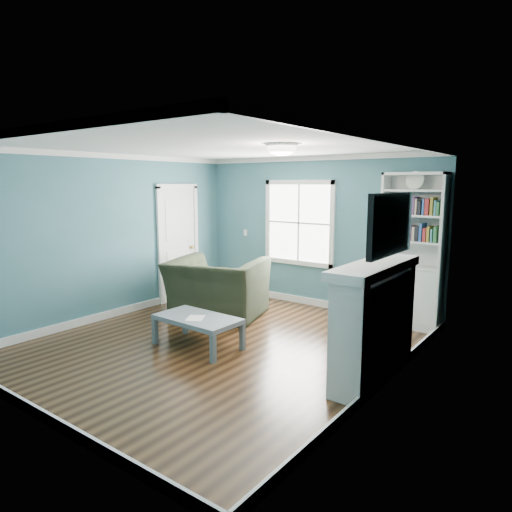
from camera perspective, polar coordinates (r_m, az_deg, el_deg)
The scene contains 13 objects.
floor at distance 6.27m, azimuth -4.52°, elevation -10.95°, with size 5.00×5.00×0.00m, color black.
room_walls at distance 5.91m, azimuth -4.71°, elevation 3.60°, with size 5.00×5.00×5.00m.
trim at distance 5.96m, azimuth -4.66°, elevation 0.30°, with size 4.50×5.00×2.60m.
window at distance 8.11m, azimuth 5.39°, elevation 4.15°, with size 1.40×0.06×1.50m.
bookshelf at distance 7.15m, azimuth 18.84°, elevation -1.23°, with size 0.90×0.35×2.31m.
fireplace at distance 5.19m, azimuth 14.70°, elevation -8.13°, with size 0.44×1.58×1.30m.
tv at distance 4.94m, azimuth 16.51°, elevation 3.84°, with size 0.06×1.10×0.65m, color black.
door at distance 8.51m, azimuth -9.68°, elevation 1.74°, with size 0.12×0.98×2.17m.
ceiling_fixture at distance 5.43m, azimuth 3.22°, elevation 13.35°, with size 0.38×0.38×0.15m.
light_switch at distance 8.81m, azimuth -1.33°, elevation 2.95°, with size 0.08×0.01×0.12m, color white.
recliner at distance 7.39m, azimuth -4.85°, elevation -2.79°, with size 1.44×0.93×1.25m, color #232C1B.
coffee_table at distance 6.10m, azimuth -7.30°, elevation -8.01°, with size 1.15×0.64×0.41m.
paper_sheet at distance 6.02m, azimuth -7.60°, elevation -7.69°, with size 0.21×0.27×0.00m, color white.
Camera 1 is at (3.89, -4.42, 2.15)m, focal length 32.00 mm.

